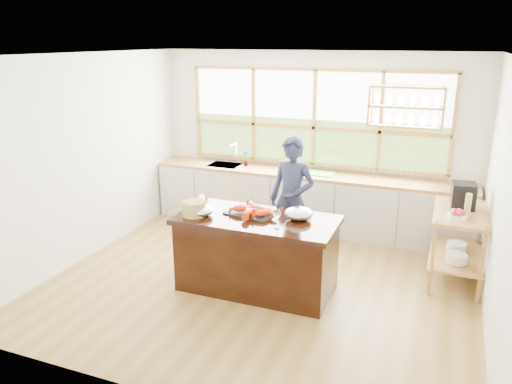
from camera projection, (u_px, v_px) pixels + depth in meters
The scene contains 18 objects.
ground_plane at pixel (263, 281), 6.16m from camera, with size 5.00×5.00×0.00m, color olive.
room_shell at pixel (280, 134), 6.09m from camera, with size 5.02×4.52×2.71m.
back_counter at pixel (306, 200), 7.76m from camera, with size 4.90×0.63×0.90m.
right_shelf_unit at pixel (459, 235), 6.01m from camera, with size 0.62×1.10×0.90m.
island at pixel (257, 253), 5.85m from camera, with size 1.85×0.90×0.90m.
cook at pixel (292, 200), 6.53m from camera, with size 0.61×0.40×1.68m, color #1D233D.
potted_plant at pixel (245, 158), 8.01m from camera, with size 0.13×0.09×0.25m, color slate.
cutting_board at pixel (321, 174), 7.55m from camera, with size 0.40×0.30×0.01m, color green.
espresso_machine at pixel (463, 195), 6.02m from camera, with size 0.27×0.29×0.31m, color black.
wine_bottle at pixel (468, 206), 5.69m from camera, with size 0.07×0.07×0.28m, color #A4AB54.
fruit_bowl at pixel (457, 215), 5.68m from camera, with size 0.22×0.22×0.11m.
slate_board at pixel (251, 213), 5.85m from camera, with size 0.55×0.40×0.02m, color black.
lobster_pile at pixel (252, 210), 5.80m from camera, with size 0.52×0.48×0.08m.
mixing_bowl_left at pixel (201, 211), 5.78m from camera, with size 0.28×0.28×0.13m, color silver.
mixing_bowl_right at pixel (299, 214), 5.66m from camera, with size 0.32×0.32×0.15m, color silver.
wine_glass at pixel (277, 214), 5.35m from camera, with size 0.08×0.08×0.22m.
wicker_basket at pixel (194, 209), 5.76m from camera, with size 0.27×0.27×0.17m, color tan.
parchment_roll at pixel (201, 201), 6.19m from camera, with size 0.08×0.08×0.30m, color white.
Camera 1 is at (1.96, -5.21, 2.87)m, focal length 35.00 mm.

